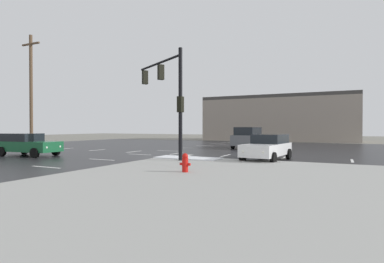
{
  "coord_description": "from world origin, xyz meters",
  "views": [
    {
      "loc": [
        13.41,
        -20.65,
        2.03
      ],
      "look_at": [
        -1.42,
        9.75,
        1.57
      ],
      "focal_mm": 28.71,
      "sensor_mm": 36.0,
      "label": 1
    }
  ],
  "objects_px": {
    "sedan_white": "(268,147)",
    "utility_pole_mid": "(31,90)",
    "traffic_signal_mast": "(168,88)",
    "fire_hydrant": "(185,163)",
    "sedan_green": "(27,144)",
    "suv_grey": "(248,137)"
  },
  "relations": [
    {
      "from": "sedan_white",
      "to": "utility_pole_mid",
      "type": "height_order",
      "value": "utility_pole_mid"
    },
    {
      "from": "traffic_signal_mast",
      "to": "fire_hydrant",
      "type": "bearing_deg",
      "value": 158.32
    },
    {
      "from": "traffic_signal_mast",
      "to": "sedan_green",
      "type": "height_order",
      "value": "traffic_signal_mast"
    },
    {
      "from": "sedan_green",
      "to": "suv_grey",
      "type": "bearing_deg",
      "value": 46.39
    },
    {
      "from": "sedan_green",
      "to": "utility_pole_mid",
      "type": "distance_m",
      "value": 7.94
    },
    {
      "from": "sedan_white",
      "to": "suv_grey",
      "type": "height_order",
      "value": "suv_grey"
    },
    {
      "from": "traffic_signal_mast",
      "to": "utility_pole_mid",
      "type": "xyz_separation_m",
      "value": [
        -15.47,
        2.18,
        0.95
      ]
    },
    {
      "from": "fire_hydrant",
      "to": "sedan_white",
      "type": "relative_size",
      "value": 0.17
    },
    {
      "from": "fire_hydrant",
      "to": "traffic_signal_mast",
      "type": "bearing_deg",
      "value": 127.37
    },
    {
      "from": "utility_pole_mid",
      "to": "fire_hydrant",
      "type": "bearing_deg",
      "value": -19.82
    },
    {
      "from": "traffic_signal_mast",
      "to": "sedan_white",
      "type": "height_order",
      "value": "traffic_signal_mast"
    },
    {
      "from": "sedan_green",
      "to": "utility_pole_mid",
      "type": "xyz_separation_m",
      "value": [
        -5.1,
        4.08,
        4.51
      ]
    },
    {
      "from": "suv_grey",
      "to": "utility_pole_mid",
      "type": "bearing_deg",
      "value": 123.14
    },
    {
      "from": "utility_pole_mid",
      "to": "suv_grey",
      "type": "bearing_deg",
      "value": 31.93
    },
    {
      "from": "sedan_green",
      "to": "fire_hydrant",
      "type": "bearing_deg",
      "value": -15.98
    },
    {
      "from": "fire_hydrant",
      "to": "sedan_green",
      "type": "relative_size",
      "value": 0.17
    },
    {
      "from": "fire_hydrant",
      "to": "suv_grey",
      "type": "xyz_separation_m",
      "value": [
        -2.14,
        17.41,
        0.55
      ]
    },
    {
      "from": "sedan_white",
      "to": "utility_pole_mid",
      "type": "relative_size",
      "value": 0.46
    },
    {
      "from": "sedan_white",
      "to": "fire_hydrant",
      "type": "bearing_deg",
      "value": -8.18
    },
    {
      "from": "sedan_green",
      "to": "suv_grey",
      "type": "xyz_separation_m",
      "value": [
        11.81,
        14.62,
        0.24
      ]
    },
    {
      "from": "sedan_white",
      "to": "utility_pole_mid",
      "type": "xyz_separation_m",
      "value": [
        -20.96,
        -0.39,
        4.51
      ]
    },
    {
      "from": "utility_pole_mid",
      "to": "traffic_signal_mast",
      "type": "bearing_deg",
      "value": -8.03
    }
  ]
}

